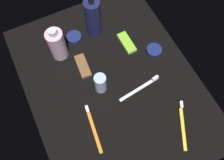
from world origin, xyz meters
TOP-DOWN VIEW (x-y plane):
  - ground_plane at (0.00, 0.00)cm, footprint 84.00×64.00cm
  - lotion_bottle at (-25.15, 3.88)cm, footprint 6.33×6.33cm
  - bodywash_bottle at (-21.17, -13.27)cm, footprint 6.67×6.67cm
  - deodorant_stick at (-0.24, -4.79)cm, footprint 4.48×4.48cm
  - toothbrush_orange at (12.23, -13.77)cm, footprint 18.02×3.31cm
  - toothbrush_white at (6.75, 9.45)cm, footprint 3.24×18.02cm
  - toothbrush_yellow at (25.35, 16.16)cm, footprint 16.64×9.13cm
  - snack_bar_lime at (-13.53, 13.47)cm, footprint 10.49×4.25cm
  - snack_bar_brown at (-11.54, -7.38)cm, footprint 10.67×4.76cm
  - cream_tin_left at (-5.24, 21.86)cm, footprint 6.28×6.28cm
  - cream_tin_right at (-25.63, -5.30)cm, footprint 6.29×6.29cm

SIDE VIEW (x-z plane):
  - ground_plane at x=0.00cm, z-range -1.20..0.00cm
  - toothbrush_orange at x=12.23cm, z-range -0.44..1.66cm
  - toothbrush_white at x=6.75cm, z-range -0.44..1.66cm
  - toothbrush_yellow at x=25.35cm, z-range -0.44..1.66cm
  - snack_bar_lime at x=-13.53cm, z-range 0.00..1.50cm
  - snack_bar_brown at x=-11.54cm, z-range 0.00..1.50cm
  - cream_tin_right at x=-25.63cm, z-range 0.00..1.78cm
  - cream_tin_left at x=-5.24cm, z-range 0.00..1.86cm
  - deodorant_stick at x=-0.24cm, z-range 0.00..9.46cm
  - bodywash_bottle at x=-21.17cm, z-range -0.82..15.51cm
  - lotion_bottle at x=-25.15cm, z-range -1.21..19.54cm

